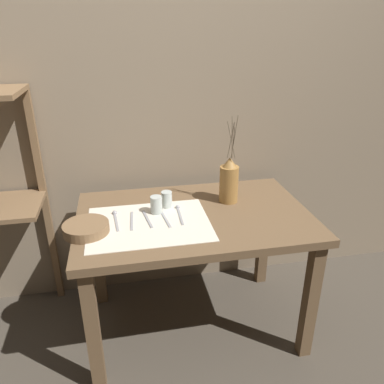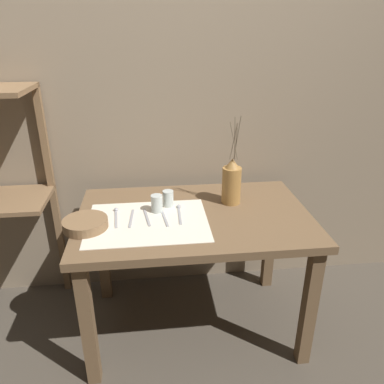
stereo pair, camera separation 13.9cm
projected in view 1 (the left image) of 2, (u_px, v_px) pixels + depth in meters
name	position (u px, v px, depth m)	size (l,w,h in m)	color
ground_plane	(194.00, 323.00, 2.15)	(12.00, 12.00, 0.00)	#473F35
stone_wall_back	(177.00, 97.00, 2.09)	(7.00, 0.06, 2.40)	gray
wooden_table	(194.00, 231.00, 1.90)	(1.15, 0.74, 0.71)	brown
linen_cloth	(149.00, 224.00, 1.77)	(0.57, 0.44, 0.00)	beige
pitcher_with_flowers	(229.00, 181.00, 1.95)	(0.10, 0.10, 0.46)	olive
wooden_bowl	(86.00, 228.00, 1.68)	(0.21, 0.21, 0.05)	brown
glass_tumbler_near	(156.00, 205.00, 1.85)	(0.06, 0.06, 0.09)	#B7C1BC
glass_tumbler_far	(167.00, 199.00, 1.91)	(0.06, 0.06, 0.08)	#B7C1BC
spoon_inner	(115.00, 216.00, 1.82)	(0.03, 0.20, 0.02)	#939399
fork_outer	(132.00, 221.00, 1.79)	(0.02, 0.18, 0.00)	#939399
fork_inner	(147.00, 219.00, 1.80)	(0.04, 0.18, 0.00)	#939399
knife_center	(165.00, 219.00, 1.81)	(0.04, 0.18, 0.00)	#939399
spoon_outer	(179.00, 211.00, 1.88)	(0.02, 0.20, 0.02)	#939399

